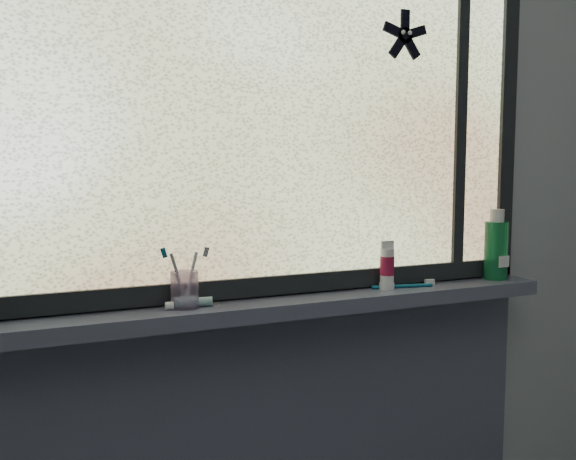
# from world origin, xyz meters

# --- Properties ---
(wall_back) EXTENTS (3.00, 0.01, 2.50)m
(wall_back) POSITION_xyz_m (0.00, 1.30, 1.25)
(wall_back) COLOR #9EA3A8
(wall_back) RESTS_ON ground
(windowsill) EXTENTS (1.62, 0.14, 0.04)m
(windowsill) POSITION_xyz_m (0.00, 1.23, 1.00)
(windowsill) COLOR #4A4E63
(windowsill) RESTS_ON wall_back
(window_pane) EXTENTS (1.50, 0.01, 1.00)m
(window_pane) POSITION_xyz_m (0.00, 1.28, 1.53)
(window_pane) COLOR silver
(window_pane) RESTS_ON wall_back
(frame_bottom) EXTENTS (1.60, 0.03, 0.05)m
(frame_bottom) POSITION_xyz_m (0.00, 1.28, 1.05)
(frame_bottom) COLOR black
(frame_bottom) RESTS_ON windowsill
(frame_right) EXTENTS (0.05, 0.03, 1.10)m
(frame_right) POSITION_xyz_m (0.78, 1.28, 1.53)
(frame_right) COLOR black
(frame_right) RESTS_ON wall_back
(frame_mullion) EXTENTS (0.03, 0.03, 1.00)m
(frame_mullion) POSITION_xyz_m (0.60, 1.28, 1.53)
(frame_mullion) COLOR black
(frame_mullion) RESTS_ON wall_back
(starfish_sticker) EXTENTS (0.15, 0.02, 0.15)m
(starfish_sticker) POSITION_xyz_m (0.40, 1.27, 1.72)
(starfish_sticker) COLOR black
(starfish_sticker) RESTS_ON window_pane
(toothpaste_tube) EXTENTS (0.17, 0.05, 0.03)m
(toothpaste_tube) POSITION_xyz_m (-0.22, 1.23, 1.03)
(toothpaste_tube) COLOR white
(toothpaste_tube) RESTS_ON windowsill
(toothbrush_cup) EXTENTS (0.08, 0.08, 0.09)m
(toothbrush_cup) POSITION_xyz_m (-0.24, 1.24, 1.06)
(toothbrush_cup) COLOR #B394C4
(toothbrush_cup) RESTS_ON windowsill
(toothbrush_lying) EXTENTS (0.22, 0.07, 0.01)m
(toothbrush_lying) POSITION_xyz_m (0.38, 1.23, 1.03)
(toothbrush_lying) COLOR #0D5C7A
(toothbrush_lying) RESTS_ON windowsill
(mouthwash_bottle) EXTENTS (0.09, 0.09, 0.17)m
(mouthwash_bottle) POSITION_xyz_m (0.72, 1.24, 1.13)
(mouthwash_bottle) COLOR #1B8C4C
(mouthwash_bottle) RESTS_ON windowsill
(cream_tube) EXTENTS (0.04, 0.04, 0.10)m
(cream_tube) POSITION_xyz_m (0.33, 1.24, 1.09)
(cream_tube) COLOR silver
(cream_tube) RESTS_ON windowsill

